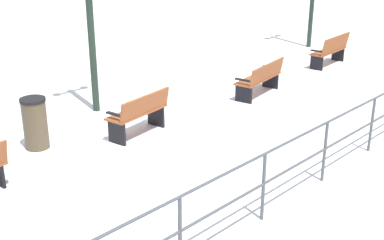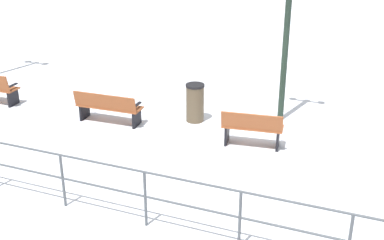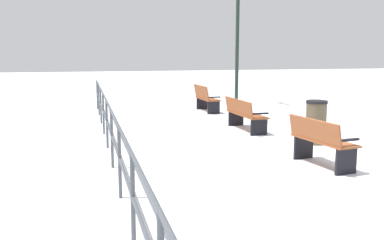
{
  "view_description": "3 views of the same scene",
  "coord_description": "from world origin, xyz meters",
  "px_view_note": "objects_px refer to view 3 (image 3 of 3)",
  "views": [
    {
      "loc": [
        -7.4,
        6.17,
        4.03
      ],
      "look_at": [
        -1.4,
        -0.05,
        0.69
      ],
      "focal_mm": 48.36,
      "sensor_mm": 36.0,
      "label": 1
    },
    {
      "loc": [
        -10.07,
        -2.6,
        5.04
      ],
      "look_at": [
        -0.86,
        1.1,
        0.83
      ],
      "focal_mm": 46.88,
      "sensor_mm": 36.0,
      "label": 2
    },
    {
      "loc": [
        -4.09,
        -6.69,
        2.06
      ],
      "look_at": [
        -1.86,
        2.04,
        0.61
      ],
      "focal_mm": 39.67,
      "sensor_mm": 36.0,
      "label": 3
    }
  ],
  "objects_px": {
    "bench_fourth": "(244,114)",
    "lamppost_far": "(238,20)",
    "bench_third": "(321,141)",
    "bench_fifth": "(206,98)",
    "trash_bin": "(316,122)"
  },
  "relations": [
    {
      "from": "bench_fourth",
      "to": "lamppost_far",
      "type": "relative_size",
      "value": 0.33
    },
    {
      "from": "bench_third",
      "to": "bench_fifth",
      "type": "distance_m",
      "value": 7.44
    },
    {
      "from": "bench_fourth",
      "to": "bench_fifth",
      "type": "xyz_separation_m",
      "value": [
        0.01,
        3.72,
        0.03
      ]
    },
    {
      "from": "lamppost_far",
      "to": "trash_bin",
      "type": "relative_size",
      "value": 5.22
    },
    {
      "from": "trash_bin",
      "to": "bench_third",
      "type": "bearing_deg",
      "value": -117.91
    },
    {
      "from": "bench_fourth",
      "to": "bench_fifth",
      "type": "relative_size",
      "value": 1.16
    },
    {
      "from": "bench_fifth",
      "to": "trash_bin",
      "type": "distance_m",
      "value": 5.76
    },
    {
      "from": "bench_third",
      "to": "bench_fourth",
      "type": "bearing_deg",
      "value": 82.63
    },
    {
      "from": "bench_fifth",
      "to": "lamppost_far",
      "type": "xyz_separation_m",
      "value": [
        1.84,
        1.9,
        2.85
      ]
    },
    {
      "from": "bench_fourth",
      "to": "lamppost_far",
      "type": "xyz_separation_m",
      "value": [
        1.84,
        5.61,
        2.87
      ]
    },
    {
      "from": "lamppost_far",
      "to": "trash_bin",
      "type": "bearing_deg",
      "value": -96.66
    },
    {
      "from": "bench_fourth",
      "to": "lamppost_far",
      "type": "distance_m",
      "value": 6.57
    },
    {
      "from": "bench_fourth",
      "to": "lamppost_far",
      "type": "height_order",
      "value": "lamppost_far"
    },
    {
      "from": "bench_third",
      "to": "lamppost_far",
      "type": "xyz_separation_m",
      "value": [
        1.82,
        9.34,
        2.85
      ]
    },
    {
      "from": "lamppost_far",
      "to": "bench_fifth",
      "type": "bearing_deg",
      "value": -134.09
    }
  ]
}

